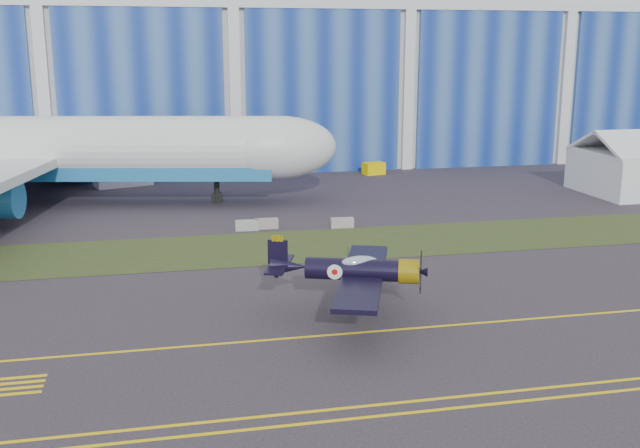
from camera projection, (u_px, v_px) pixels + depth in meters
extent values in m
plane|color=#372F38|center=(320.00, 305.00, 45.99)|extent=(260.00, 260.00, 0.00)
cube|color=#475128|center=(283.00, 247.00, 59.31)|extent=(260.00, 10.00, 0.02)
cube|color=silver|center=(219.00, 50.00, 111.05)|extent=(220.00, 45.00, 30.00)
cube|color=#173598|center=(235.00, 93.00, 90.51)|extent=(220.00, 0.60, 20.00)
cube|color=silver|center=(233.00, 2.00, 88.02)|extent=(220.00, 0.70, 1.20)
cube|color=yellow|center=(339.00, 334.00, 41.23)|extent=(200.00, 0.20, 0.02)
cube|color=yellow|center=(390.00, 415.00, 32.19)|extent=(80.00, 0.20, 0.02)
cube|color=yellow|center=(383.00, 404.00, 33.14)|extent=(80.00, 0.20, 0.02)
cube|color=white|center=(123.00, 174.00, 85.12)|extent=(6.77, 4.44, 2.73)
cube|color=#FFD500|center=(374.00, 168.00, 92.98)|extent=(2.86, 2.15, 1.49)
cube|color=#969B96|center=(247.00, 225.00, 64.54)|extent=(2.03, 0.71, 0.90)
cube|color=gray|center=(267.00, 224.00, 65.17)|extent=(2.00, 0.61, 0.90)
cube|color=#9C8D97|center=(342.00, 223.00, 65.46)|extent=(2.03, 0.71, 0.90)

